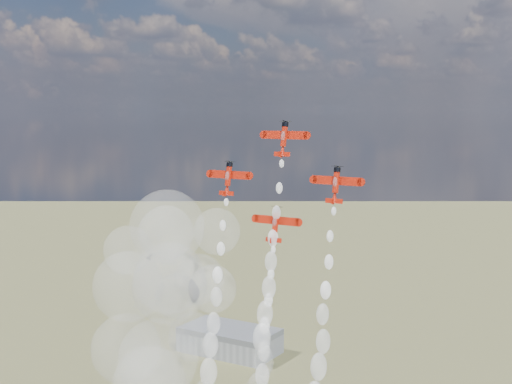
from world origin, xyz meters
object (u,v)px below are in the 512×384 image
at_px(plane_lead, 284,138).
at_px(hangar, 230,340).
at_px(plane_right, 336,184).
at_px(plane_slot, 275,224).
at_px(plane_left, 228,178).

bearing_deg(plane_lead, hangar, 126.55).
bearing_deg(plane_right, plane_slot, -172.41).
xyz_separation_m(hangar, plane_lead, (126.09, -170.10, 115.00)).
bearing_deg(plane_right, hangar, 129.04).
xyz_separation_m(plane_lead, plane_slot, (0.00, -3.55, -18.29)).
bearing_deg(plane_slot, plane_lead, 90.00).
height_order(plane_lead, plane_left, plane_lead).
bearing_deg(hangar, plane_left, -56.73).
relative_size(plane_lead, plane_right, 1.00).
bearing_deg(plane_left, plane_lead, 7.59).
bearing_deg(hangar, plane_right, -50.96).
bearing_deg(plane_lead, plane_left, -172.41).
bearing_deg(plane_slot, plane_left, 172.41).
distance_m(plane_lead, plane_slot, 18.63).
height_order(hangar, plane_slot, plane_slot).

